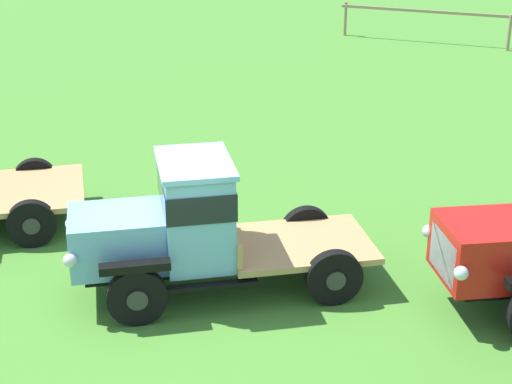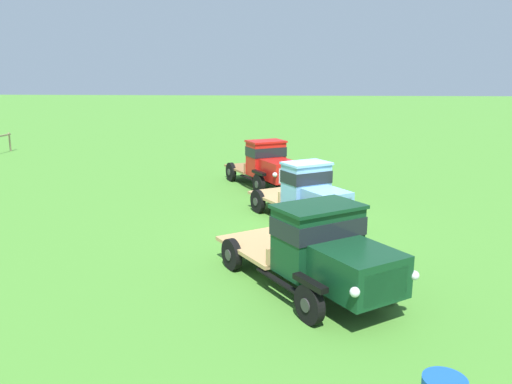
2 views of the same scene
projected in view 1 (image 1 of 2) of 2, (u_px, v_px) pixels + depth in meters
ground_plane at (179, 289)px, 12.19m from camera, size 240.00×240.00×0.00m
vintage_truck_second_in_line at (190, 226)px, 11.75m from camera, size 4.70×3.83×2.13m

